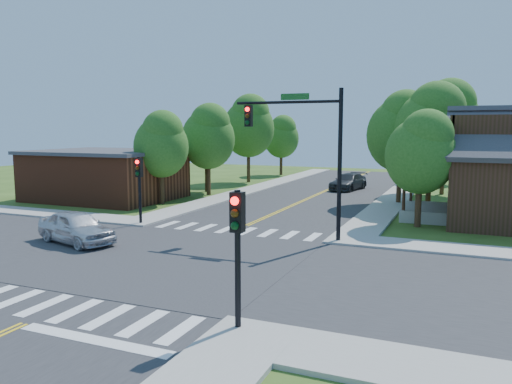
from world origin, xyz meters
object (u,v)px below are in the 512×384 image
at_px(signal_mast_ne, 305,139).
at_px(signal_pole_nw, 139,178).
at_px(car_silver, 76,228).
at_px(car_dgrey, 348,182).
at_px(signal_pole_se, 237,234).

distance_m(signal_mast_ne, signal_pole_nw, 9.76).
bearing_deg(car_silver, car_dgrey, 0.11).
xyz_separation_m(signal_mast_ne, car_dgrey, (-2.29, 20.13, -4.15)).
xyz_separation_m(signal_mast_ne, car_silver, (-9.54, -4.94, -4.09)).
distance_m(signal_pole_se, car_silver, 13.00).
relative_size(signal_mast_ne, car_dgrey, 1.40).
distance_m(car_silver, car_dgrey, 26.09).
xyz_separation_m(signal_pole_nw, car_silver, (-0.02, -4.93, -1.90)).
height_order(signal_mast_ne, car_silver, signal_mast_ne).
relative_size(signal_mast_ne, car_silver, 1.50).
bearing_deg(signal_pole_se, signal_mast_ne, 98.56).
bearing_deg(signal_mast_ne, signal_pole_nw, -179.93).
distance_m(signal_mast_ne, car_silver, 11.49).
height_order(signal_pole_se, car_dgrey, signal_pole_se).
bearing_deg(signal_pole_nw, car_dgrey, 70.27).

